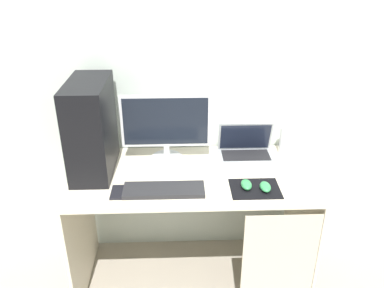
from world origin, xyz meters
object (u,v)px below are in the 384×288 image
monitor (166,126)px  laptop (246,150)px  pc_tower (91,127)px  mouse_left (246,185)px  mouse_right (265,187)px  speaker (285,140)px  keyboard (164,190)px  cell_phone (118,192)px

monitor → laptop: (0.48, 0.02, -0.17)m
pc_tower → monitor: (0.40, 0.10, -0.04)m
mouse_left → mouse_right: size_ratio=1.00×
pc_tower → speaker: 1.15m
keyboard → mouse_right: bearing=-0.5°
pc_tower → mouse_left: bearing=-16.0°
laptop → mouse_left: (-0.05, -0.36, -0.02)m
monitor → cell_phone: bearing=-124.0°
keyboard → cell_phone: size_ratio=3.23×
monitor → mouse_right: bearing=-35.1°
pc_tower → monitor: bearing=14.5°
pc_tower → keyboard: bearing=-33.0°
pc_tower → monitor: pc_tower is taller
monitor → laptop: monitor is taller
speaker → keyboard: bearing=-150.7°
laptop → mouse_right: size_ratio=3.39×
speaker → cell_phone: speaker is taller
speaker → keyboard: speaker is taller
laptop → mouse_left: 0.36m
keyboard → mouse_right: mouse_right is taller
cell_phone → keyboard: bearing=0.7°
laptop → mouse_right: bearing=-83.7°
keyboard → mouse_left: mouse_left is taller
mouse_left → cell_phone: 0.67m
keyboard → mouse_right: (0.53, -0.00, 0.01)m
laptop → keyboard: (-0.48, -0.38, -0.03)m
monitor → speaker: (0.72, 0.05, -0.13)m
mouse_left → cell_phone: mouse_left is taller
keyboard → cell_phone: (-0.24, -0.00, -0.01)m
pc_tower → monitor: 0.42m
monitor → mouse_right: size_ratio=5.36×
monitor → mouse_left: bearing=-38.7°
keyboard → mouse_left: bearing=2.7°
monitor → mouse_right: monitor is taller
keyboard → mouse_left: (0.43, 0.02, 0.01)m
cell_phone → speaker: bearing=23.1°
laptop → keyboard: bearing=-142.1°
pc_tower → mouse_right: (0.92, -0.26, -0.24)m
monitor → mouse_left: 0.58m
mouse_right → keyboard: bearing=179.5°
monitor → cell_phone: 0.49m
monitor → mouse_right: (0.52, -0.36, -0.19)m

